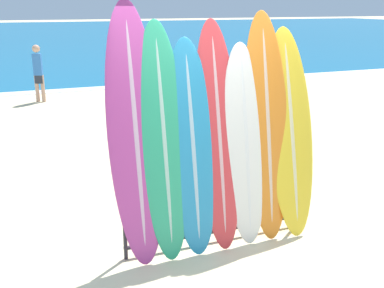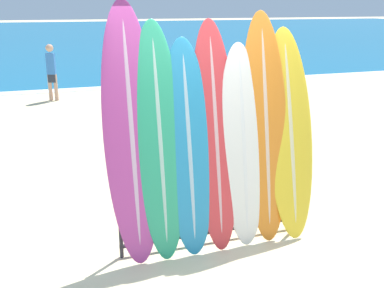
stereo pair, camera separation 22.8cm
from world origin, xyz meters
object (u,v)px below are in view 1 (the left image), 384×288
object	(u,v)px
surfboard_rack	(219,201)
person_near_water	(149,62)
surfboard_slot_6	(290,133)
surfboard_slot_1	(164,143)
surfboard_slot_5	(267,128)
surfboard_slot_0	(136,136)
surfboard_slot_2	(192,148)
person_mid_beach	(38,71)
surfboard_slot_3	(218,137)
surfboard_slot_4	(245,145)

from	to	relation	value
surfboard_rack	person_near_water	size ratio (longest dim) A/B	1.22
person_near_water	surfboard_slot_6	bearing A→B (deg)	97.17
surfboard_slot_1	surfboard_slot_5	distance (m)	1.18
surfboard_slot_0	surfboard_slot_5	distance (m)	1.45
surfboard_slot_0	surfboard_slot_1	distance (m)	0.29
surfboard_slot_0	surfboard_slot_2	bearing A→B (deg)	-4.37
surfboard_slot_2	surfboard_slot_5	bearing A→B (deg)	1.61
surfboard_slot_6	person_mid_beach	world-z (taller)	surfboard_slot_6
surfboard_slot_5	person_mid_beach	bearing A→B (deg)	102.93
person_mid_beach	surfboard_slot_1	bearing A→B (deg)	-66.31
surfboard_rack	surfboard_slot_2	xyz separation A→B (m)	(-0.30, 0.01, 0.64)
surfboard_slot_3	surfboard_slot_0	bearing A→B (deg)	178.82
surfboard_slot_2	surfboard_slot_6	distance (m)	1.18
surfboard_slot_1	person_mid_beach	world-z (taller)	surfboard_slot_1
surfboard_slot_3	surfboard_slot_4	xyz separation A→B (m)	(0.30, -0.03, -0.12)
surfboard_slot_2	person_mid_beach	bearing A→B (deg)	97.19
surfboard_slot_1	surfboard_slot_4	distance (m)	0.91
surfboard_slot_6	person_mid_beach	bearing A→B (deg)	104.84
person_mid_beach	surfboard_slot_2	bearing A→B (deg)	-64.34
surfboard_slot_1	person_mid_beach	bearing A→B (deg)	95.22
person_mid_beach	surfboard_slot_3	bearing A→B (deg)	-62.31
surfboard_rack	surfboard_slot_3	world-z (taller)	surfboard_slot_3
surfboard_slot_1	surfboard_slot_3	size ratio (longest dim) A/B	1.00
surfboard_slot_3	surfboard_slot_5	size ratio (longest dim) A/B	0.97
surfboard_slot_0	surfboard_slot_2	size ratio (longest dim) A/B	1.16
surfboard_slot_3	surfboard_slot_4	distance (m)	0.32
surfboard_slot_2	person_near_water	world-z (taller)	surfboard_slot_2
surfboard_slot_1	surfboard_slot_6	world-z (taller)	surfboard_slot_1
surfboard_rack	surfboard_slot_6	bearing A→B (deg)	2.06
surfboard_rack	surfboard_slot_1	distance (m)	0.94
surfboard_slot_1	person_mid_beach	distance (m)	8.57
surfboard_slot_0	surfboard_slot_2	xyz separation A→B (m)	(0.57, -0.04, -0.18)
surfboard_slot_1	person_near_water	world-z (taller)	surfboard_slot_1
surfboard_slot_3	person_near_water	distance (m)	8.58
surfboard_slot_1	surfboard_slot_5	bearing A→B (deg)	0.42
surfboard_slot_3	surfboard_slot_5	bearing A→B (deg)	-0.11
person_near_water	surfboard_slot_4	bearing A→B (deg)	93.34
surfboard_rack	surfboard_slot_2	bearing A→B (deg)	177.98
surfboard_slot_4	person_mid_beach	bearing A→B (deg)	101.12
surfboard_slot_0	surfboard_slot_5	size ratio (longest dim) A/B	1.05
surfboard_rack	surfboard_slot_0	xyz separation A→B (m)	(-0.88, 0.05, 0.82)
surfboard_slot_1	person_near_water	size ratio (longest dim) A/B	1.38
surfboard_slot_6	person_mid_beach	size ratio (longest dim) A/B	1.52
person_near_water	person_mid_beach	xyz separation A→B (m)	(-3.03, 0.11, -0.12)
surfboard_slot_2	person_near_water	xyz separation A→B (m)	(1.95, 8.44, -0.16)
surfboard_slot_2	surfboard_slot_3	distance (m)	0.32
surfboard_rack	person_near_water	bearing A→B (deg)	78.96
surfboard_rack	surfboard_slot_2	distance (m)	0.70
surfboard_slot_3	surfboard_slot_6	world-z (taller)	surfboard_slot_3
surfboard_slot_4	surfboard_slot_5	world-z (taller)	surfboard_slot_5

